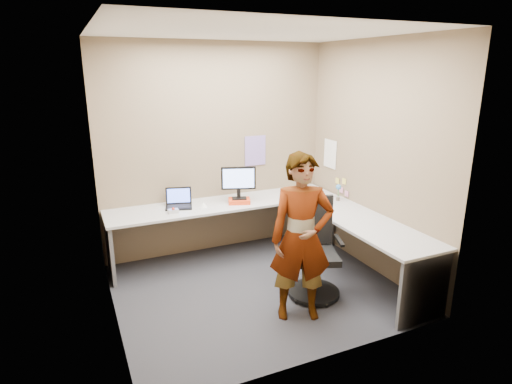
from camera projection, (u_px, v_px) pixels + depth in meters
name	position (u px, v px, depth m)	size (l,w,h in m)	color
ground	(257.00, 289.00, 4.77)	(3.00, 3.00, 0.00)	black
wall_back	(216.00, 150.00, 5.53)	(3.00, 3.00, 0.00)	brown
wall_right	(375.00, 159.00, 4.98)	(2.70, 2.70, 0.00)	brown
wall_left	(104.00, 187.00, 3.80)	(2.70, 2.70, 0.00)	brown
ceiling	(257.00, 31.00, 4.01)	(3.00, 3.00, 0.00)	white
desk	(277.00, 223.00, 5.11)	(2.98, 2.58, 0.73)	#B2B2B2
paper_ream	(239.00, 201.00, 5.39)	(0.27, 0.20, 0.05)	red
monitor	(239.00, 180.00, 5.33)	(0.42, 0.19, 0.41)	black
laptop	(179.00, 202.00, 5.25)	(0.37, 0.33, 0.22)	black
trackball_mouse	(173.00, 211.00, 5.02)	(0.12, 0.08, 0.07)	#B7B7BC
origami	(203.00, 205.00, 5.24)	(0.10, 0.10, 0.06)	white
stapler	(323.00, 198.00, 5.50)	(0.15, 0.04, 0.06)	black
flower	(338.00, 190.00, 5.46)	(0.07, 0.07, 0.22)	brown
calendar_purple	(255.00, 151.00, 5.75)	(0.30, 0.01, 0.40)	#846BB7
calendar_white	(330.00, 154.00, 5.79)	(0.01, 0.28, 0.38)	white
sticky_note_a	(344.00, 181.00, 5.57)	(0.01, 0.07, 0.07)	#F2E059
sticky_note_b	(341.00, 190.00, 5.65)	(0.01, 0.07, 0.07)	pink
sticky_note_c	(347.00, 194.00, 5.55)	(0.01, 0.07, 0.07)	pink
sticky_note_d	(337.00, 181.00, 5.71)	(0.01, 0.07, 0.07)	#F2E059
office_chair	(314.00, 257.00, 4.58)	(0.60, 0.59, 1.05)	black
person	(301.00, 238.00, 4.05)	(0.60, 0.39, 1.64)	#999399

